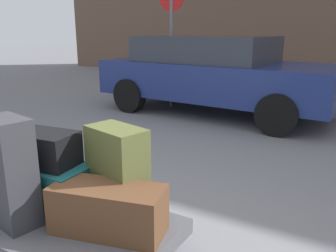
{
  "coord_description": "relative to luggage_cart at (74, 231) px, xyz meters",
  "views": [
    {
      "loc": [
        1.54,
        -1.42,
        1.52
      ],
      "look_at": [
        0.0,
        1.2,
        0.69
      ],
      "focal_mm": 37.45,
      "sensor_mm": 36.0,
      "label": 1
    }
  ],
  "objects": [
    {
      "name": "luggage_cart",
      "position": [
        0.0,
        0.0,
        0.0
      ],
      "size": [
        1.3,
        0.83,
        0.34
      ],
      "color": "#4C4C51",
      "rests_on": "ground_plane"
    },
    {
      "name": "suitcase_charcoal_front_right",
      "position": [
        -0.3,
        -0.19,
        0.41
      ],
      "size": [
        0.36,
        0.26,
        0.69
      ],
      "primitive_type": "cube",
      "rotation": [
        0.0,
        0.0,
        -0.19
      ],
      "color": "#2D2D33",
      "rests_on": "luggage_cart"
    },
    {
      "name": "duffel_bag_black_topmost_pile",
      "position": [
        -0.3,
        0.09,
        0.48
      ],
      "size": [
        0.44,
        0.32,
        0.23
      ],
      "primitive_type": "cube",
      "rotation": [
        0.0,
        0.0,
        0.13
      ],
      "color": "black",
      "rests_on": "duffel_bag_teal_rear_right"
    },
    {
      "name": "no_parking_sign",
      "position": [
        -2.03,
        4.79,
        1.2
      ],
      "size": [
        0.5,
        0.08,
        2.38
      ],
      "color": "slate",
      "rests_on": "ground_plane"
    },
    {
      "name": "duffel_bag_brown_center",
      "position": [
        0.27,
        0.03,
        0.22
      ],
      "size": [
        0.73,
        0.45,
        0.29
      ],
      "primitive_type": "cube",
      "rotation": [
        0.0,
        0.0,
        0.25
      ],
      "color": "#51331E",
      "rests_on": "luggage_cart"
    },
    {
      "name": "suitcase_olive_stacked_top",
      "position": [
        0.17,
        0.26,
        0.36
      ],
      "size": [
        0.44,
        0.32,
        0.58
      ],
      "primitive_type": "cube",
      "rotation": [
        0.0,
        0.0,
        -0.24
      ],
      "color": "#4C5128",
      "rests_on": "luggage_cart"
    },
    {
      "name": "parked_car",
      "position": [
        -1.04,
        4.68,
        0.49
      ],
      "size": [
        4.4,
        2.13,
        1.42
      ],
      "color": "navy",
      "rests_on": "ground_plane"
    },
    {
      "name": "duffel_bag_teal_rear_right",
      "position": [
        -0.3,
        0.09,
        0.22
      ],
      "size": [
        0.6,
        0.36,
        0.3
      ],
      "primitive_type": "cube",
      "rotation": [
        0.0,
        0.0,
        0.04
      ],
      "color": "#144C51",
      "rests_on": "luggage_cart"
    }
  ]
}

